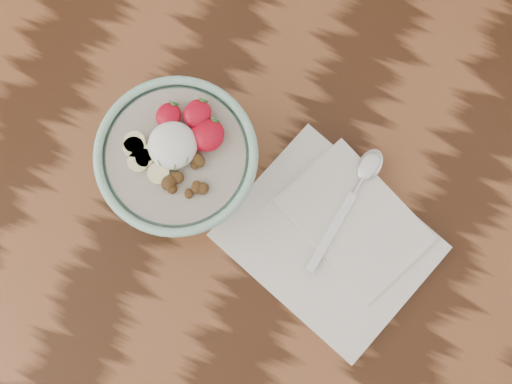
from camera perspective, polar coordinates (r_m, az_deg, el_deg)
table at (r=111.84cm, az=4.20°, el=0.25°), size 160.00×90.00×75.00cm
breakfast_bowl at (r=96.00cm, az=-6.14°, el=2.43°), size 21.24×21.24×14.41cm
napkin at (r=101.00cm, az=6.29°, el=-3.58°), size 32.33×29.06×1.65cm
spoon at (r=101.24cm, az=8.35°, el=0.83°), size 4.69×20.05×1.04cm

